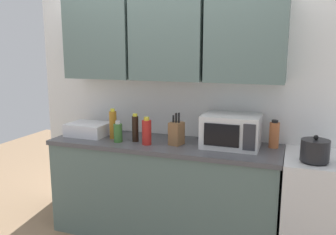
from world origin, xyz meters
TOP-DOWN VIEW (x-y plane):
  - wall_back_with_cabinets at (-0.00, -0.07)m, footprint 2.94×0.38m
  - counter_run at (0.00, -0.30)m, footprint 2.07×0.63m
  - stove_range at (1.42, -0.32)m, footprint 0.76×0.64m
  - kettle at (1.25, -0.46)m, footprint 0.21×0.21m
  - microwave at (0.60, -0.24)m, footprint 0.48×0.37m
  - dish_rack at (-0.78, -0.30)m, footprint 0.38×0.30m
  - knife_block at (0.13, -0.34)m, footprint 0.13×0.14m
  - bottle_green_oil at (-0.39, -0.43)m, footprint 0.08×0.08m
  - bottle_red_sauce at (-0.11, -0.42)m, footprint 0.08×0.08m
  - bottle_amber_vinegar at (-0.50, -0.32)m, footprint 0.07×0.07m
  - bottle_spice_jar at (0.94, -0.14)m, footprint 0.08×0.08m
  - bottle_soy_dark at (-0.25, -0.36)m, footprint 0.06×0.06m

SIDE VIEW (x-z plane):
  - counter_run at x=0.00m, z-range 0.00..0.90m
  - stove_range at x=1.42m, z-range 0.00..0.91m
  - dish_rack at x=-0.78m, z-range 0.90..1.02m
  - bottle_green_oil at x=-0.39m, z-range 0.89..1.09m
  - kettle at x=1.25m, z-range 0.89..1.09m
  - knife_block at x=0.13m, z-range 0.86..1.15m
  - bottle_spice_jar at x=0.94m, z-range 0.89..1.13m
  - bottle_red_sauce at x=-0.11m, z-range 0.89..1.14m
  - bottle_soy_dark at x=-0.25m, z-range 0.89..1.15m
  - bottle_amber_vinegar at x=-0.50m, z-range 0.89..1.17m
  - microwave at x=0.60m, z-range 0.90..1.18m
  - wall_back_with_cabinets at x=0.00m, z-range 0.27..2.87m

